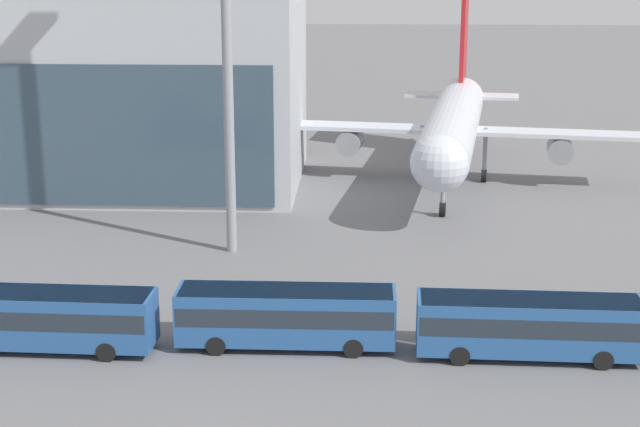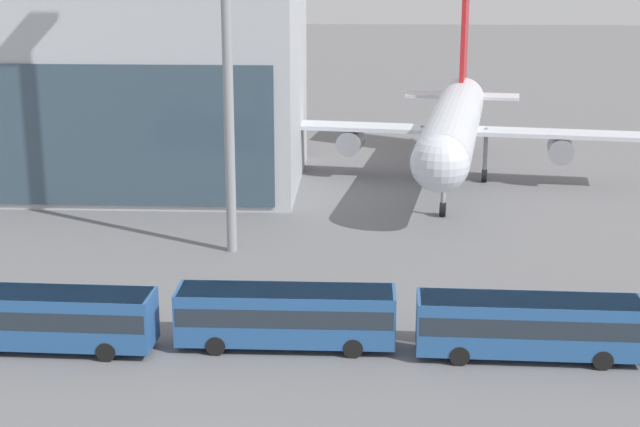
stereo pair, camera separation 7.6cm
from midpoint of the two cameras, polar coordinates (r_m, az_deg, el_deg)
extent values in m
cylinder|color=silver|center=(83.91, 7.78, 5.10)|extent=(8.51, 30.21, 4.24)
sphere|color=silver|center=(69.27, 7.02, 2.92)|extent=(4.15, 4.15, 4.15)
cone|color=silver|center=(98.65, 8.31, 6.62)|extent=(4.93, 7.08, 4.02)
cube|color=silver|center=(85.84, 7.83, 4.82)|extent=(32.48, 7.79, 0.35)
cylinder|color=gray|center=(86.09, 13.84, 3.65)|extent=(2.60, 3.54, 2.15)
cylinder|color=gray|center=(87.04, 1.82, 4.22)|extent=(2.60, 3.54, 2.15)
cube|color=red|center=(97.26, 8.41, 9.66)|extent=(1.35, 6.57, 9.40)
cube|color=silver|center=(97.87, 8.30, 6.80)|extent=(11.36, 4.76, 0.28)
cylinder|color=gray|center=(74.63, 7.24, 1.82)|extent=(0.36, 0.36, 4.24)
cylinder|color=black|center=(75.16, 7.18, 0.25)|extent=(0.60, 1.15, 1.10)
cylinder|color=gray|center=(86.09, 9.62, 3.56)|extent=(0.36, 0.36, 4.24)
cylinder|color=black|center=(86.54, 9.56, 2.18)|extent=(0.60, 1.15, 1.10)
cylinder|color=gray|center=(86.38, 5.96, 3.73)|extent=(0.36, 0.36, 4.24)
cylinder|color=black|center=(86.83, 5.93, 2.36)|extent=(0.60, 1.15, 1.10)
cube|color=#285693|center=(52.02, -15.68, -5.84)|extent=(11.27, 2.99, 2.73)
cube|color=#232D38|center=(51.93, -15.70, -5.56)|extent=(11.05, 3.02, 0.96)
cube|color=silver|center=(51.57, -15.78, -4.49)|extent=(10.93, 2.90, 0.12)
cylinder|color=black|center=(52.51, -11.54, -6.82)|extent=(1.01, 0.33, 1.00)
cylinder|color=black|center=(50.33, -12.29, -7.87)|extent=(1.01, 0.33, 1.00)
cube|color=#285693|center=(50.45, -1.96, -5.92)|extent=(11.20, 2.69, 2.73)
cube|color=#232D38|center=(50.35, -1.96, -5.63)|extent=(10.98, 2.72, 0.96)
cube|color=silver|center=(49.99, -1.97, -4.53)|extent=(10.87, 2.61, 0.12)
cylinder|color=black|center=(51.91, 2.01, -6.76)|extent=(1.00, 0.30, 1.00)
cylinder|color=black|center=(49.64, 1.98, -7.84)|extent=(1.00, 0.30, 1.00)
cylinder|color=black|center=(52.42, -5.65, -6.60)|extent=(1.00, 0.30, 1.00)
cylinder|color=black|center=(50.18, -6.04, -7.66)|extent=(1.00, 0.30, 1.00)
cube|color=#285693|center=(50.26, 12.11, -6.36)|extent=(11.27, 3.00, 2.73)
cube|color=#232D38|center=(50.17, 12.13, -6.07)|extent=(11.05, 3.02, 0.96)
cube|color=silver|center=(49.80, 12.19, -4.97)|extent=(10.94, 2.91, 0.12)
cylinder|color=black|center=(52.44, 15.65, -7.13)|extent=(1.01, 0.33, 1.00)
cylinder|color=black|center=(50.21, 16.18, -8.20)|extent=(1.01, 0.33, 1.00)
cylinder|color=black|center=(51.51, 8.00, -7.10)|extent=(1.01, 0.33, 1.00)
cylinder|color=black|center=(49.25, 8.17, -8.20)|extent=(1.01, 0.33, 1.00)
cylinder|color=gray|center=(63.75, -5.43, 10.88)|extent=(0.68, 0.68, 30.19)
cube|color=silver|center=(52.79, -0.64, -6.95)|extent=(6.09, 2.72, 0.01)
cube|color=silver|center=(51.91, 4.59, -7.40)|extent=(7.57, 2.98, 0.01)
camera|label=1|loc=(0.04, -89.96, 0.01)|focal=55.00mm
camera|label=2|loc=(0.04, 90.04, -0.01)|focal=55.00mm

